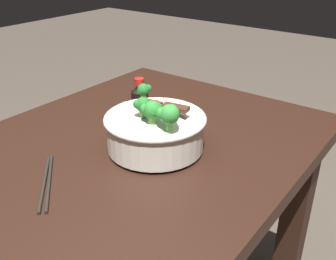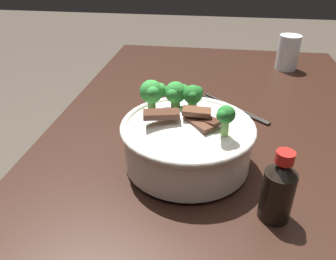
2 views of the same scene
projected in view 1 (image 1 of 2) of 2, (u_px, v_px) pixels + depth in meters
name	position (u px, v px, depth m)	size (l,w,h in m)	color
dining_table	(99.00, 210.00, 0.96)	(1.29, 0.80, 0.76)	black
rice_bowl	(155.00, 127.00, 0.94)	(0.25, 0.25, 0.16)	silver
chopsticks_pair	(47.00, 181.00, 0.84)	(0.16, 0.17, 0.01)	#28231E
soy_sauce_bottle	(140.00, 101.00, 1.11)	(0.05, 0.05, 0.12)	black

